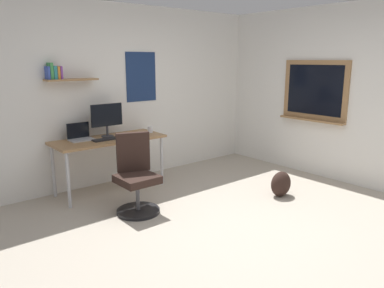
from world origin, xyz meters
TOP-DOWN VIEW (x-y plane):
  - ground_plane at (0.00, 0.00)m, footprint 5.20×5.20m
  - wall_back at (-0.00, 2.45)m, footprint 5.00×0.30m
  - wall_right at (2.45, 0.03)m, footprint 0.22×5.00m
  - desk at (-0.47, 2.05)m, footprint 1.52×0.63m
  - office_chair at (-0.58, 1.19)m, footprint 0.53×0.55m
  - laptop at (-0.82, 2.20)m, footprint 0.31×0.21m
  - monitor_primary at (-0.44, 2.16)m, footprint 0.46×0.17m
  - keyboard at (-0.55, 1.98)m, footprint 0.37×0.13m
  - computer_mouse at (-0.27, 1.98)m, footprint 0.10×0.06m
  - coffee_mug at (0.19, 2.03)m, footprint 0.08×0.08m
  - backpack at (1.18, 0.38)m, footprint 0.32×0.22m

SIDE VIEW (x-z plane):
  - ground_plane at x=0.00m, z-range 0.00..0.00m
  - backpack at x=1.18m, z-range 0.00..0.34m
  - office_chair at x=-0.58m, z-range -0.07..0.88m
  - desk at x=-0.47m, z-range 0.30..1.05m
  - keyboard at x=-0.55m, z-range 0.75..0.77m
  - computer_mouse at x=-0.27m, z-range 0.75..0.78m
  - coffee_mug at x=0.19m, z-range 0.75..0.84m
  - laptop at x=-0.82m, z-range 0.69..0.92m
  - monitor_primary at x=-0.44m, z-range 0.79..1.25m
  - wall_right at x=2.45m, z-range 0.00..2.60m
  - wall_back at x=0.00m, z-range 0.00..2.60m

